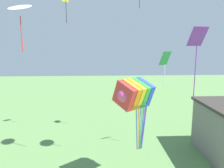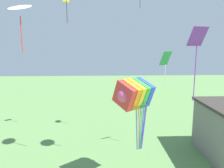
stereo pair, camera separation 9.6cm
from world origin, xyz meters
TOP-DOWN VIEW (x-y plane):
  - kite_rainbow_parafoil at (1.36, 8.46)m, footprint 3.10×2.98m
  - kite_white_delta at (-4.72, 6.83)m, footprint 1.37×1.34m
  - kite_yellow_diamond at (-3.90, 16.75)m, footprint 0.73×0.72m
  - kite_green_diamond at (4.54, 12.80)m, footprint 1.06×0.93m
  - kite_purple_streamer at (4.34, 6.57)m, footprint 0.92×0.78m

SIDE VIEW (x-z plane):
  - kite_rainbow_parafoil at x=1.36m, z-range 3.66..8.32m
  - kite_green_diamond at x=4.54m, z-range 6.29..9.13m
  - kite_purple_streamer at x=4.34m, z-range 6.92..10.85m
  - kite_white_delta at x=-4.72m, z-range 9.58..12.10m
  - kite_yellow_diamond at x=-3.90m, z-range 11.66..14.61m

